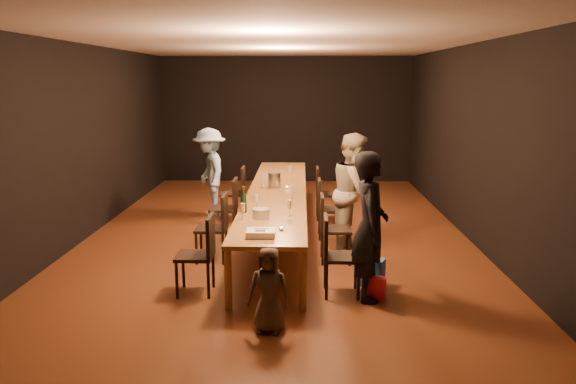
{
  "coord_description": "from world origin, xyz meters",
  "views": [
    {
      "loc": [
        0.38,
        -8.59,
        2.46
      ],
      "look_at": [
        0.2,
        -1.35,
        1.0
      ],
      "focal_mm": 35.0,
      "sensor_mm": 36.0,
      "label": 1
    }
  ],
  "objects_px": {
    "chair_right_3": "(328,193)",
    "chair_right_2": "(331,209)",
    "champagne_bottle": "(244,199)",
    "woman_birthday": "(370,226)",
    "table": "(277,194)",
    "chair_left_1": "(211,228)",
    "chair_left_0": "(195,255)",
    "chair_right_1": "(336,229)",
    "ice_bucket": "(274,180)",
    "chair_left_3": "(233,193)",
    "chair_right_0": "(342,256)",
    "chair_left_2": "(223,208)",
    "plate_stack": "(261,213)",
    "woman_tan": "(355,192)",
    "man_blue": "(210,172)",
    "child": "(269,290)",
    "birthday_cake": "(261,233)"
  },
  "relations": [
    {
      "from": "chair_left_2",
      "to": "man_blue",
      "type": "height_order",
      "value": "man_blue"
    },
    {
      "from": "woman_birthday",
      "to": "man_blue",
      "type": "relative_size",
      "value": 1.06
    },
    {
      "from": "chair_right_1",
      "to": "chair_left_1",
      "type": "height_order",
      "value": "same"
    },
    {
      "from": "child",
      "to": "ice_bucket",
      "type": "bearing_deg",
      "value": 101.02
    },
    {
      "from": "plate_stack",
      "to": "chair_left_0",
      "type": "bearing_deg",
      "value": -139.47
    },
    {
      "from": "chair_right_3",
      "to": "ice_bucket",
      "type": "height_order",
      "value": "ice_bucket"
    },
    {
      "from": "chair_left_0",
      "to": "chair_left_3",
      "type": "distance_m",
      "value": 3.6
    },
    {
      "from": "chair_right_1",
      "to": "man_blue",
      "type": "height_order",
      "value": "man_blue"
    },
    {
      "from": "chair_left_0",
      "to": "champagne_bottle",
      "type": "xyz_separation_m",
      "value": [
        0.48,
        0.93,
        0.46
      ]
    },
    {
      "from": "woman_tan",
      "to": "champagne_bottle",
      "type": "height_order",
      "value": "woman_tan"
    },
    {
      "from": "chair_left_0",
      "to": "ice_bucket",
      "type": "height_order",
      "value": "ice_bucket"
    },
    {
      "from": "chair_right_0",
      "to": "chair_left_2",
      "type": "height_order",
      "value": "same"
    },
    {
      "from": "champagne_bottle",
      "to": "chair_left_1",
      "type": "bearing_deg",
      "value": 150.43
    },
    {
      "from": "chair_left_0",
      "to": "champagne_bottle",
      "type": "height_order",
      "value": "champagne_bottle"
    },
    {
      "from": "chair_right_2",
      "to": "champagne_bottle",
      "type": "relative_size",
      "value": 2.68
    },
    {
      "from": "chair_right_3",
      "to": "chair_right_2",
      "type": "bearing_deg",
      "value": -0.0
    },
    {
      "from": "plate_stack",
      "to": "woman_tan",
      "type": "bearing_deg",
      "value": 42.02
    },
    {
      "from": "birthday_cake",
      "to": "champagne_bottle",
      "type": "bearing_deg",
      "value": 104.54
    },
    {
      "from": "woman_birthday",
      "to": "table",
      "type": "bearing_deg",
      "value": 27.26
    },
    {
      "from": "table",
      "to": "chair_right_0",
      "type": "bearing_deg",
      "value": -70.5
    },
    {
      "from": "chair_right_0",
      "to": "child",
      "type": "distance_m",
      "value": 1.26
    },
    {
      "from": "chair_right_1",
      "to": "ice_bucket",
      "type": "bearing_deg",
      "value": -149.18
    },
    {
      "from": "chair_right_2",
      "to": "chair_left_1",
      "type": "distance_m",
      "value": 2.08
    },
    {
      "from": "chair_left_1",
      "to": "ice_bucket",
      "type": "relative_size",
      "value": 4.05
    },
    {
      "from": "chair_right_1",
      "to": "ice_bucket",
      "type": "distance_m",
      "value": 1.82
    },
    {
      "from": "child",
      "to": "champagne_bottle",
      "type": "bearing_deg",
      "value": 111.93
    },
    {
      "from": "man_blue",
      "to": "child",
      "type": "distance_m",
      "value": 5.03
    },
    {
      "from": "table",
      "to": "chair_right_2",
      "type": "distance_m",
      "value": 0.88
    },
    {
      "from": "chair_right_2",
      "to": "plate_stack",
      "type": "height_order",
      "value": "chair_right_2"
    },
    {
      "from": "woman_tan",
      "to": "child",
      "type": "bearing_deg",
      "value": 171.33
    },
    {
      "from": "chair_right_0",
      "to": "chair_left_2",
      "type": "xyz_separation_m",
      "value": [
        -1.7,
        2.4,
        0.0
      ]
    },
    {
      "from": "woman_birthday",
      "to": "chair_left_1",
      "type": "bearing_deg",
      "value": 59.47
    },
    {
      "from": "table",
      "to": "chair_left_3",
      "type": "relative_size",
      "value": 6.45
    },
    {
      "from": "ice_bucket",
      "to": "chair_right_2",
      "type": "bearing_deg",
      "value": -19.8
    },
    {
      "from": "table",
      "to": "man_blue",
      "type": "xyz_separation_m",
      "value": [
        -1.29,
        1.44,
        0.1
      ]
    },
    {
      "from": "chair_right_1",
      "to": "woman_birthday",
      "type": "xyz_separation_m",
      "value": [
        0.3,
        -1.31,
        0.38
      ]
    },
    {
      "from": "chair_right_0",
      "to": "chair_left_3",
      "type": "xyz_separation_m",
      "value": [
        -1.7,
        3.6,
        0.0
      ]
    },
    {
      "from": "table",
      "to": "woman_birthday",
      "type": "distance_m",
      "value": 2.76
    },
    {
      "from": "champagne_bottle",
      "to": "child",
      "type": "bearing_deg",
      "value": -77.1
    },
    {
      "from": "woman_birthday",
      "to": "champagne_bottle",
      "type": "height_order",
      "value": "woman_birthday"
    },
    {
      "from": "woman_birthday",
      "to": "ice_bucket",
      "type": "distance_m",
      "value": 3.08
    },
    {
      "from": "chair_left_3",
      "to": "champagne_bottle",
      "type": "height_order",
      "value": "champagne_bottle"
    },
    {
      "from": "chair_right_3",
      "to": "plate_stack",
      "type": "xyz_separation_m",
      "value": [
        -0.97,
        -2.98,
        0.35
      ]
    },
    {
      "from": "chair_left_1",
      "to": "chair_right_0",
      "type": "bearing_deg",
      "value": -125.22
    },
    {
      "from": "table",
      "to": "woman_birthday",
      "type": "xyz_separation_m",
      "value": [
        1.15,
        -2.51,
        0.14
      ]
    },
    {
      "from": "chair_right_1",
      "to": "chair_left_2",
      "type": "bearing_deg",
      "value": -125.22
    },
    {
      "from": "chair_left_0",
      "to": "birthday_cake",
      "type": "height_order",
      "value": "chair_left_0"
    },
    {
      "from": "chair_left_2",
      "to": "chair_left_3",
      "type": "relative_size",
      "value": 1.0
    },
    {
      "from": "chair_right_3",
      "to": "chair_right_1",
      "type": "bearing_deg",
      "value": -0.0
    },
    {
      "from": "chair_right_3",
      "to": "man_blue",
      "type": "bearing_deg",
      "value": -96.33
    }
  ]
}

